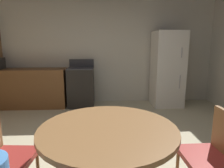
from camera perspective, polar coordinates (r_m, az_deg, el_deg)
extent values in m
plane|color=beige|center=(2.57, -4.90, -22.78)|extent=(14.00, 14.00, 0.00)
cube|color=beige|center=(5.03, -4.17, 10.14)|extent=(6.10, 0.12, 2.70)
cube|color=brown|center=(5.07, -24.29, -1.06)|extent=(2.00, 0.60, 0.90)
cube|color=black|center=(4.75, -8.93, -0.96)|extent=(0.60, 0.60, 0.90)
cube|color=#38383D|center=(4.68, -9.10, 4.56)|extent=(0.60, 0.60, 0.02)
cube|color=#38383D|center=(4.95, -8.81, 6.08)|extent=(0.60, 0.04, 0.18)
cube|color=white|center=(4.87, 15.76, 4.17)|extent=(0.68, 0.66, 1.76)
cylinder|color=#B2B2B7|center=(4.59, 19.55, 8.57)|extent=(0.02, 0.02, 0.22)
cylinder|color=#B2B2B7|center=(4.65, 19.04, 0.56)|extent=(0.02, 0.02, 0.30)
cylinder|color=olive|center=(1.70, -1.18, -13.00)|extent=(1.17, 1.17, 0.04)
cube|color=#9E2D28|center=(2.06, -27.58, -18.78)|extent=(0.43, 0.43, 0.05)
cylinder|color=olive|center=(2.38, 26.56, -21.00)|extent=(0.03, 0.03, 0.43)
cube|color=#9E2D28|center=(2.06, 25.30, -18.59)|extent=(0.40, 0.40, 0.05)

